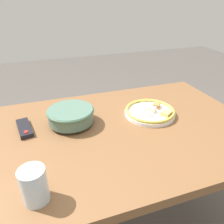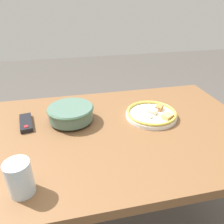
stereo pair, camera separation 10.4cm
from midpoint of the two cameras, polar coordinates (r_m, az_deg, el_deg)
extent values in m
cube|color=brown|center=(0.97, -9.22, -6.82)|extent=(1.55, 0.82, 0.04)
cylinder|color=brown|center=(1.66, 14.01, -5.69)|extent=(0.06, 0.06, 0.68)
cylinder|color=#4C6B5B|center=(1.05, -13.33, -2.73)|extent=(0.09, 0.09, 0.01)
cylinder|color=#4C6B5B|center=(1.03, -13.57, -0.90)|extent=(0.21, 0.21, 0.06)
cylinder|color=#C67A33|center=(1.03, -13.54, -1.13)|extent=(0.19, 0.19, 0.05)
torus|color=#42664C|center=(1.02, -13.72, 0.24)|extent=(0.22, 0.22, 0.01)
cylinder|color=white|center=(1.10, 7.17, -0.34)|extent=(0.25, 0.25, 0.02)
torus|color=gold|center=(1.09, 7.22, 0.39)|extent=(0.24, 0.24, 0.01)
cube|color=silver|center=(1.06, 6.52, -0.58)|extent=(0.04, 0.04, 0.01)
cube|color=silver|center=(1.09, 7.38, 0.63)|extent=(0.06, 0.06, 0.02)
cube|color=tan|center=(1.07, 11.33, -0.43)|extent=(0.06, 0.06, 0.02)
cube|color=#B2753D|center=(1.14, 9.01, 1.67)|extent=(0.05, 0.06, 0.02)
cube|color=black|center=(1.07, -24.55, -3.92)|extent=(0.08, 0.16, 0.02)
cylinder|color=red|center=(1.02, -24.34, -4.83)|extent=(0.02, 0.02, 0.00)
cylinder|color=silver|center=(0.71, -23.87, -17.31)|extent=(0.08, 0.08, 0.11)
camera|label=1|loc=(0.05, -92.86, -1.58)|focal=35.00mm
camera|label=2|loc=(0.05, 87.14, 1.58)|focal=35.00mm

